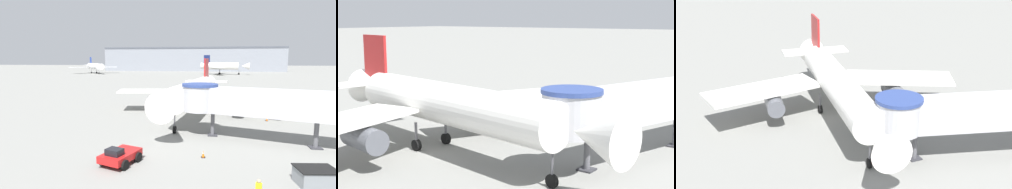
# 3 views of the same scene
# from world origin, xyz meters

# --- Properties ---
(ground_plane) EXTENTS (800.00, 800.00, 0.00)m
(ground_plane) POSITION_xyz_m (0.00, 0.00, 0.00)
(ground_plane) COLOR gray
(main_airplane) EXTENTS (27.23, 29.54, 8.87)m
(main_airplane) POSITION_xyz_m (0.47, -0.61, 3.77)
(main_airplane) COLOR white
(main_airplane) RESTS_ON ground_plane
(jet_bridge) EXTENTS (21.36, 9.02, 5.85)m
(jet_bridge) POSITION_xyz_m (8.65, -13.27, 4.17)
(jet_bridge) COLOR #B7B7BC
(jet_bridge) RESTS_ON ground_plane
(traffic_cone_starboard_wing) EXTENTS (0.37, 0.37, 0.61)m
(traffic_cone_starboard_wing) POSITION_xyz_m (10.83, -3.18, 0.29)
(traffic_cone_starboard_wing) COLOR black
(traffic_cone_starboard_wing) RESTS_ON ground_plane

